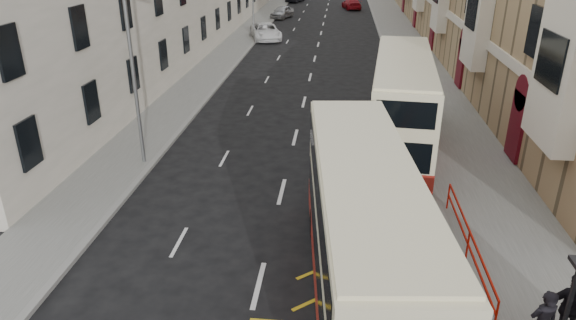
# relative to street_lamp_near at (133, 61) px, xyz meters

# --- Properties ---
(pavement_right) EXTENTS (4.00, 120.00, 0.15)m
(pavement_right) POSITION_rel_street_lamp_near_xyz_m (14.35, 18.00, -4.56)
(pavement_right) COLOR #62625D
(pavement_right) RESTS_ON ground
(pavement_left) EXTENTS (3.00, 120.00, 0.15)m
(pavement_left) POSITION_rel_street_lamp_near_xyz_m (-1.15, 18.00, -4.56)
(pavement_left) COLOR #62625D
(pavement_left) RESTS_ON ground
(kerb_right) EXTENTS (0.25, 120.00, 0.15)m
(kerb_right) POSITION_rel_street_lamp_near_xyz_m (12.35, 18.00, -4.56)
(kerb_right) COLOR gray
(kerb_right) RESTS_ON ground
(kerb_left) EXTENTS (0.25, 120.00, 0.15)m
(kerb_left) POSITION_rel_street_lamp_near_xyz_m (0.35, 18.00, -4.56)
(kerb_left) COLOR gray
(kerb_left) RESTS_ON ground
(road_markings) EXTENTS (10.00, 110.00, 0.01)m
(road_markings) POSITION_rel_street_lamp_near_xyz_m (6.35, 33.00, -4.63)
(road_markings) COLOR silver
(road_markings) RESTS_ON ground
(guard_railing) EXTENTS (0.06, 6.56, 1.01)m
(guard_railing) POSITION_rel_street_lamp_near_xyz_m (12.60, -6.25, -3.78)
(guard_railing) COLOR #BE1204
(guard_railing) RESTS_ON pavement_right
(street_lamp_near) EXTENTS (0.93, 0.18, 8.00)m
(street_lamp_near) POSITION_rel_street_lamp_near_xyz_m (0.00, 0.00, 0.00)
(street_lamp_near) COLOR slate
(street_lamp_near) RESTS_ON pavement_left
(double_decker_front) EXTENTS (3.47, 10.86, 4.26)m
(double_decker_front) POSITION_rel_street_lamp_near_xyz_m (9.23, -8.42, -2.47)
(double_decker_front) COLOR beige
(double_decker_front) RESTS_ON ground
(double_decker_rear) EXTENTS (3.50, 11.19, 4.39)m
(double_decker_rear) POSITION_rel_street_lamp_near_xyz_m (11.35, 3.00, -2.40)
(double_decker_rear) COLOR beige
(double_decker_rear) RESTS_ON ground
(pedestrian_far) EXTENTS (1.15, 0.60, 1.86)m
(pedestrian_far) POSITION_rel_street_lamp_near_xyz_m (14.31, -9.48, -3.55)
(pedestrian_far) COLOR black
(pedestrian_far) RESTS_ON pavement_right
(white_van) EXTENTS (3.99, 6.01, 1.53)m
(white_van) POSITION_rel_street_lamp_near_xyz_m (1.15, 29.88, -3.87)
(white_van) COLOR white
(white_van) RESTS_ON ground
(car_silver) EXTENTS (2.89, 4.62, 1.47)m
(car_silver) POSITION_rel_street_lamp_near_xyz_m (1.15, 43.81, -3.90)
(car_silver) COLOR #B3B6BA
(car_silver) RESTS_ON ground
(car_red) EXTENTS (2.93, 5.18, 1.42)m
(car_red) POSITION_rel_street_lamp_near_xyz_m (9.67, 52.97, -3.93)
(car_red) COLOR #A20F19
(car_red) RESTS_ON ground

